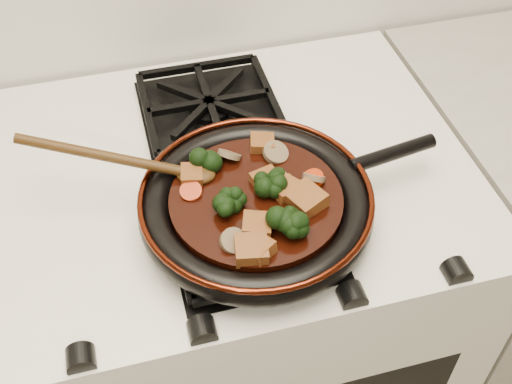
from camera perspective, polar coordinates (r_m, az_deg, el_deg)
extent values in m
cube|color=white|center=(1.36, -1.85, -11.40)|extent=(0.76, 0.60, 0.90)
cylinder|color=black|center=(0.90, 0.00, -1.60)|extent=(0.30, 0.30, 0.01)
torus|color=black|center=(0.90, 0.00, -1.22)|extent=(0.33, 0.33, 0.04)
torus|color=#4A170A|center=(0.88, 0.00, -0.31)|extent=(0.33, 0.33, 0.01)
cylinder|color=black|center=(0.97, 12.03, 3.38)|extent=(0.14, 0.04, 0.02)
cylinder|color=black|center=(0.89, 0.00, -0.92)|extent=(0.24, 0.24, 0.02)
cube|color=brown|center=(0.89, 2.61, 0.20)|extent=(0.05, 0.04, 0.02)
cube|color=brown|center=(0.82, 0.15, -5.01)|extent=(0.05, 0.05, 0.03)
cube|color=brown|center=(0.91, -5.73, 1.47)|extent=(0.04, 0.04, 0.02)
cube|color=brown|center=(0.89, 2.84, 0.16)|extent=(0.05, 0.05, 0.03)
cube|color=brown|center=(0.84, 0.07, -3.05)|extent=(0.05, 0.05, 0.02)
cube|color=brown|center=(0.82, -0.42, -5.17)|extent=(0.05, 0.05, 0.03)
cube|color=brown|center=(0.95, 0.53, 4.32)|extent=(0.04, 0.04, 0.02)
cube|color=brown|center=(0.87, 4.49, -0.66)|extent=(0.06, 0.06, 0.03)
cube|color=brown|center=(0.90, 0.92, 1.03)|extent=(0.05, 0.04, 0.02)
cylinder|color=#BA2805|center=(0.89, -5.81, 0.05)|extent=(0.03, 0.03, 0.02)
cylinder|color=#BA2805|center=(0.84, -0.07, -3.71)|extent=(0.03, 0.03, 0.01)
cylinder|color=#BA2805|center=(0.91, 5.10, 1.20)|extent=(0.03, 0.03, 0.02)
cylinder|color=#BA2805|center=(0.85, 0.83, -2.46)|extent=(0.03, 0.03, 0.02)
cylinder|color=brown|center=(0.91, 5.16, 1.29)|extent=(0.04, 0.04, 0.03)
cylinder|color=brown|center=(0.94, -2.39, 3.33)|extent=(0.05, 0.05, 0.03)
cylinder|color=brown|center=(0.83, -2.03, -4.36)|extent=(0.05, 0.05, 0.02)
cylinder|color=brown|center=(0.94, 1.75, 3.51)|extent=(0.05, 0.05, 0.02)
ellipsoid|color=#3F260D|center=(0.91, -5.35, 1.58)|extent=(0.07, 0.06, 0.02)
cylinder|color=#3F260D|center=(0.92, -13.09, 3.10)|extent=(0.02, 0.02, 0.25)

